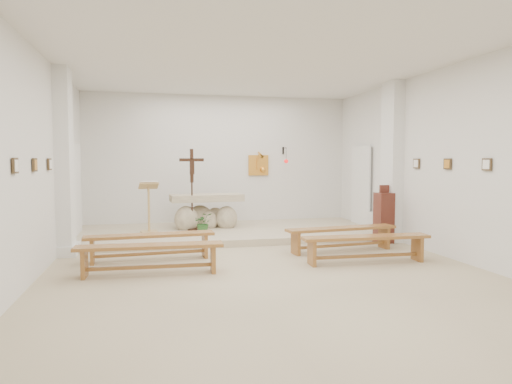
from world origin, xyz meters
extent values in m
cube|color=#CAB892|center=(0.00, 0.00, 0.00)|extent=(7.00, 10.00, 0.00)
cube|color=silver|center=(-3.49, 0.00, 1.75)|extent=(0.02, 10.00, 3.50)
cube|color=silver|center=(3.49, 0.00, 1.75)|extent=(0.02, 10.00, 3.50)
cube|color=silver|center=(0.00, 4.99, 1.75)|extent=(7.00, 0.02, 3.50)
cube|color=silver|center=(0.00, 0.00, 3.49)|extent=(7.00, 10.00, 0.02)
cube|color=#C0B093|center=(0.00, 3.50, 0.07)|extent=(6.98, 3.00, 0.15)
cube|color=white|center=(-3.37, 2.00, 1.75)|extent=(0.26, 0.55, 3.50)
cube|color=white|center=(3.37, 2.00, 1.75)|extent=(0.26, 0.55, 3.50)
cube|color=gold|center=(1.05, 4.96, 1.65)|extent=(0.55, 0.04, 0.55)
cube|color=black|center=(1.75, 4.97, 2.05)|extent=(0.04, 0.02, 0.20)
cylinder|color=black|center=(1.75, 4.82, 2.12)|extent=(0.02, 0.30, 0.02)
cylinder|color=black|center=(1.75, 4.67, 1.95)|extent=(0.01, 0.01, 0.34)
sphere|color=red|center=(1.75, 4.67, 1.76)|extent=(0.11, 0.11, 0.11)
cube|color=#44321D|center=(-3.47, -0.80, 1.72)|extent=(0.03, 0.20, 0.20)
cube|color=#44321D|center=(-3.47, 0.20, 1.72)|extent=(0.03, 0.20, 0.20)
cube|color=#44321D|center=(-3.47, 1.20, 1.72)|extent=(0.03, 0.20, 0.20)
cube|color=#44321D|center=(3.47, -0.80, 1.72)|extent=(0.03, 0.20, 0.20)
cube|color=#44321D|center=(3.47, 0.20, 1.72)|extent=(0.03, 0.20, 0.20)
cube|color=#44321D|center=(3.47, 1.20, 1.72)|extent=(0.03, 0.20, 0.20)
cube|color=silver|center=(-3.43, 2.70, 0.27)|extent=(0.10, 0.85, 0.52)
cube|color=silver|center=(3.43, 2.70, 0.27)|extent=(0.10, 0.85, 0.52)
ellipsoid|color=beige|center=(-1.00, 3.70, 0.39)|extent=(0.56, 0.48, 0.64)
ellipsoid|color=beige|center=(-0.02, 3.79, 0.37)|extent=(0.52, 0.45, 0.60)
ellipsoid|color=beige|center=(-0.65, 4.03, 0.40)|extent=(0.60, 0.51, 0.56)
ellipsoid|color=beige|center=(-0.27, 4.02, 0.36)|extent=(0.49, 0.41, 0.52)
ellipsoid|color=beige|center=(-0.45, 3.83, 0.33)|extent=(0.41, 0.35, 0.49)
cube|color=beige|center=(-0.50, 3.87, 0.88)|extent=(1.77, 0.78, 0.17)
cube|color=tan|center=(-1.86, 3.38, 0.17)|extent=(0.40, 0.40, 0.04)
cylinder|color=tan|center=(-1.86, 3.38, 0.66)|extent=(0.05, 0.05, 1.02)
cube|color=tan|center=(-1.86, 3.36, 1.22)|extent=(0.46, 0.36, 0.16)
cube|color=white|center=(-1.85, 3.32, 1.27)|extent=(0.39, 0.29, 0.13)
cylinder|color=#311D0F|center=(-0.87, 3.58, 0.17)|extent=(0.25, 0.25, 0.03)
cylinder|color=#311D0F|center=(-0.87, 3.58, 0.72)|extent=(0.04, 0.04, 1.15)
cube|color=#311D0F|center=(-0.87, 3.58, 1.66)|extent=(0.08, 0.06, 0.78)
cube|color=#311D0F|center=(-0.87, 3.58, 1.80)|extent=(0.57, 0.12, 0.07)
cube|color=#311D0F|center=(-0.87, 3.55, 1.63)|extent=(0.11, 0.05, 0.33)
imported|color=#2B5D25|center=(-0.66, 3.11, 0.38)|extent=(0.42, 0.37, 0.45)
cube|color=#532117|center=(3.10, 1.81, 0.54)|extent=(0.35, 0.35, 1.09)
cube|color=#532117|center=(3.10, 1.81, 1.17)|extent=(0.22, 0.06, 0.18)
cube|color=#9A602C|center=(-1.83, 1.14, 0.45)|extent=(2.28, 0.49, 0.05)
cube|color=#9A602C|center=(-2.81, 1.09, 0.22)|extent=(0.08, 0.33, 0.43)
cube|color=#9A602C|center=(-0.85, 1.20, 0.22)|extent=(0.08, 0.33, 0.43)
cube|color=#9A602C|center=(-1.83, 1.14, 0.12)|extent=(1.91, 0.17, 0.05)
cube|color=#9A602C|center=(1.83, 1.14, 0.45)|extent=(2.29, 0.59, 0.05)
cube|color=#9A602C|center=(0.85, 1.04, 0.22)|extent=(0.10, 0.33, 0.43)
cube|color=#9A602C|center=(2.80, 1.24, 0.22)|extent=(0.10, 0.33, 0.43)
cube|color=#9A602C|center=(1.83, 1.14, 0.12)|extent=(1.90, 0.26, 0.05)
cube|color=#9A602C|center=(-1.83, 0.09, 0.45)|extent=(2.28, 0.46, 0.05)
cube|color=#9A602C|center=(-2.81, 0.14, 0.22)|extent=(0.08, 0.33, 0.43)
cube|color=#9A602C|center=(-0.85, 0.05, 0.22)|extent=(0.08, 0.33, 0.43)
cube|color=#9A602C|center=(-1.83, 0.09, 0.12)|extent=(1.91, 0.14, 0.05)
cube|color=#9A602C|center=(1.83, 0.09, 0.45)|extent=(2.28, 0.45, 0.05)
cube|color=#9A602C|center=(0.85, 0.13, 0.22)|extent=(0.07, 0.33, 0.43)
cube|color=#9A602C|center=(2.81, 0.06, 0.22)|extent=(0.07, 0.33, 0.43)
cube|color=#9A602C|center=(1.83, 0.09, 0.12)|extent=(1.91, 0.13, 0.05)
camera|label=1|loc=(-1.79, -7.11, 1.79)|focal=32.00mm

